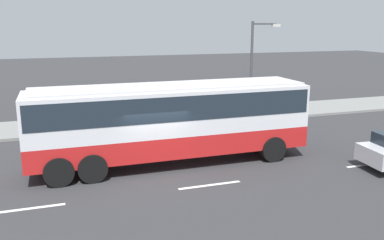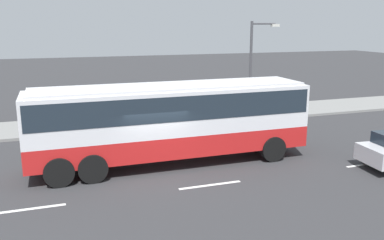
{
  "view_description": "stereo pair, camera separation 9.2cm",
  "coord_description": "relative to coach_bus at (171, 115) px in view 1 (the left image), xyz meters",
  "views": [
    {
      "loc": [
        -3.54,
        -15.34,
        5.79
      ],
      "look_at": [
        1.81,
        0.66,
        1.82
      ],
      "focal_mm": 38.54,
      "sensor_mm": 36.0,
      "label": 1
    },
    {
      "loc": [
        -3.63,
        -15.31,
        5.79
      ],
      "look_at": [
        1.81,
        0.66,
        1.82
      ],
      "focal_mm": 38.54,
      "sensor_mm": 36.0,
      "label": 2
    }
  ],
  "objects": [
    {
      "name": "pedestrian_near_curb",
      "position": [
        -0.9,
        6.8,
        -1.06
      ],
      "size": [
        0.32,
        0.32,
        1.52
      ],
      "rotation": [
        0.0,
        0.0,
        2.19
      ],
      "color": "black",
      "rests_on": "sidewalk_curb"
    },
    {
      "name": "sidewalk_curb",
      "position": [
        -0.92,
        7.76,
        -2.0
      ],
      "size": [
        80.0,
        4.0,
        0.15
      ],
      "primitive_type": "cube",
      "color": "gray",
      "rests_on": "ground_plane"
    },
    {
      "name": "coach_bus",
      "position": [
        0.0,
        0.0,
        0.0
      ],
      "size": [
        11.58,
        2.68,
        3.34
      ],
      "rotation": [
        0.0,
        0.0,
        0.0
      ],
      "color": "red",
      "rests_on": "ground_plane"
    },
    {
      "name": "street_lamp",
      "position": [
        7.12,
        6.54,
        1.47
      ],
      "size": [
        1.89,
        0.24,
        5.77
      ],
      "color": "#47474C",
      "rests_on": "sidewalk_curb"
    },
    {
      "name": "ground_plane",
      "position": [
        -0.92,
        -0.7,
        -2.08
      ],
      "size": [
        120.0,
        120.0,
        0.0
      ],
      "primitive_type": "plane",
      "color": "#333335"
    },
    {
      "name": "lane_centreline",
      "position": [
        0.99,
        -2.82,
        -2.07
      ],
      "size": [
        40.61,
        0.16,
        0.01
      ],
      "color": "white",
      "rests_on": "ground_plane"
    }
  ]
}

